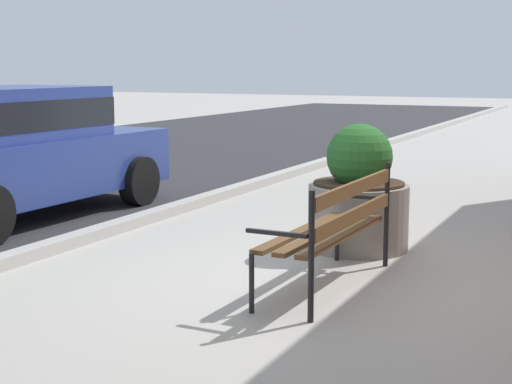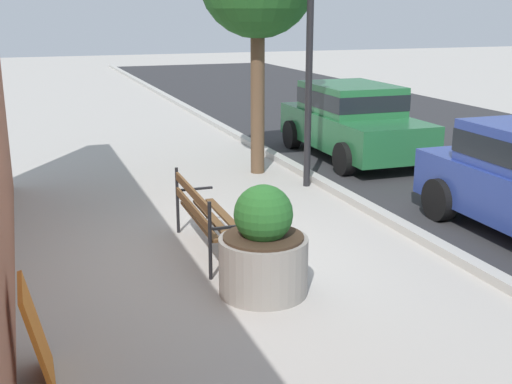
{
  "view_description": "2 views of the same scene",
  "coord_description": "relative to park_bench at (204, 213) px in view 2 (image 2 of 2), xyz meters",
  "views": [
    {
      "loc": [
        -6.08,
        -2.1,
        1.8
      ],
      "look_at": [
        -0.22,
        0.7,
        0.75
      ],
      "focal_mm": 54.8,
      "sensor_mm": 36.0,
      "label": 1
    },
    {
      "loc": [
        7.45,
        -2.1,
        3.05
      ],
      "look_at": [
        -0.22,
        0.7,
        0.75
      ],
      "focal_mm": 45.33,
      "sensor_mm": 36.0,
      "label": 2
    }
  ],
  "objects": [
    {
      "name": "ground_plane",
      "position": [
        0.22,
        0.0,
        -0.54
      ],
      "size": [
        80.0,
        80.0,
        0.0
      ],
      "primitive_type": "plane",
      "color": "#ADA8A0"
    },
    {
      "name": "curb_stone",
      "position": [
        0.22,
        2.9,
        -0.48
      ],
      "size": [
        60.0,
        0.2,
        0.12
      ],
      "primitive_type": "cube",
      "color": "#B2AFA8",
      "rests_on": "ground"
    },
    {
      "name": "park_bench",
      "position": [
        0.0,
        0.0,
        0.0
      ],
      "size": [
        1.81,
        0.57,
        0.95
      ],
      "color": "brown",
      "rests_on": "ground"
    },
    {
      "name": "concrete_planter",
      "position": [
        1.44,
        0.27,
        -0.04
      ],
      "size": [
        0.99,
        0.99,
        1.25
      ],
      "color": "gray",
      "rests_on": "ground"
    },
    {
      "name": "parked_car_green",
      "position": [
        -4.43,
        4.5,
        0.3
      ],
      "size": [
        4.13,
        1.98,
        1.56
      ],
      "color": "#236638",
      "rests_on": "ground"
    },
    {
      "name": "lamp_post",
      "position": [
        -2.58,
        2.63,
        2.01
      ],
      "size": [
        0.32,
        0.32,
        3.9
      ],
      "color": "black",
      "rests_on": "ground"
    },
    {
      "name": "leaning_signboard",
      "position": [
        2.47,
        -2.15,
        -0.09
      ],
      "size": [
        0.7,
        0.23,
        0.89
      ],
      "primitive_type": "cube",
      "rotation": [
        0.21,
        0.0,
        0.0
      ],
      "color": "#C6661E",
      "rests_on": "ground"
    }
  ]
}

